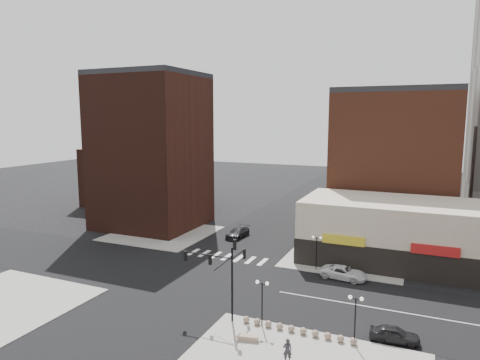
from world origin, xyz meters
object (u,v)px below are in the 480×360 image
at_px(street_lamp_se_a, 262,292).
at_px(pedestrian, 287,350).
at_px(traffic_signal, 224,267).
at_px(dark_sedan_north, 238,233).
at_px(dark_sedan_east, 394,334).
at_px(street_lamp_se_b, 356,308).
at_px(street_lamp_ne, 317,244).
at_px(stone_bench, 248,338).
at_px(white_suv, 344,273).

bearing_deg(street_lamp_se_a, pedestrian, -50.37).
xyz_separation_m(traffic_signal, dark_sedan_north, (-9.81, 25.20, -4.21)).
height_order(traffic_signal, dark_sedan_east, traffic_signal).
bearing_deg(street_lamp_se_b, traffic_signal, 179.18).
relative_size(traffic_signal, street_lamp_ne, 1.87).
relative_size(street_lamp_ne, stone_bench, 2.14).
bearing_deg(dark_sedan_north, street_lamp_se_a, -57.50).
relative_size(street_lamp_se_a, white_suv, 0.79).
relative_size(street_lamp_se_a, pedestrian, 2.21).
xyz_separation_m(white_suv, stone_bench, (-4.78, -17.31, -0.38)).
xyz_separation_m(traffic_signal, street_lamp_se_a, (3.76, -0.17, -1.67)).
height_order(street_lamp_se_b, white_suv, street_lamp_se_b).
distance_m(street_lamp_se_b, stone_bench, 9.16).
distance_m(traffic_signal, pedestrian, 9.69).
height_order(dark_sedan_north, pedestrian, pedestrian).
xyz_separation_m(street_lamp_se_a, white_suv, (4.57, 14.50, -2.56)).
height_order(street_lamp_ne, pedestrian, street_lamp_ne).
height_order(dark_sedan_east, pedestrian, pedestrian).
xyz_separation_m(street_lamp_se_b, white_suv, (-3.43, 14.50, -2.56)).
bearing_deg(street_lamp_se_b, dark_sedan_east, 34.19).
relative_size(traffic_signal, stone_bench, 4.00).
bearing_deg(stone_bench, white_suv, 61.08).
bearing_deg(pedestrian, street_lamp_se_b, -157.64).
xyz_separation_m(white_suv, dark_sedan_east, (6.37, -12.50, -0.05)).
distance_m(street_lamp_se_b, white_suv, 15.12).
bearing_deg(traffic_signal, white_suv, 59.82).
height_order(pedestrian, stone_bench, pedestrian).
bearing_deg(white_suv, traffic_signal, 155.74).
relative_size(traffic_signal, street_lamp_se_a, 1.87).
relative_size(dark_sedan_north, pedestrian, 2.76).
height_order(street_lamp_se_a, dark_sedan_north, street_lamp_se_a).
relative_size(street_lamp_se_b, pedestrian, 2.21).
distance_m(street_lamp_se_a, street_lamp_se_b, 8.00).
xyz_separation_m(dark_sedan_east, pedestrian, (-7.19, -6.53, 0.38)).
height_order(street_lamp_ne, stone_bench, street_lamp_ne).
relative_size(traffic_signal, street_lamp_se_b, 1.87).
height_order(street_lamp_se_a, pedestrian, street_lamp_se_a).
relative_size(street_lamp_ne, white_suv, 0.79).
bearing_deg(pedestrian, street_lamp_se_a, -74.89).
xyz_separation_m(traffic_signal, dark_sedan_east, (14.71, 1.83, -4.28)).
distance_m(traffic_signal, dark_sedan_north, 27.37).
height_order(street_lamp_se_b, pedestrian, street_lamp_se_b).
bearing_deg(street_lamp_se_b, street_lamp_ne, 113.63).
bearing_deg(white_suv, dark_sedan_east, -147.06).
bearing_deg(street_lamp_ne, dark_sedan_east, -54.62).
bearing_deg(dark_sedan_north, white_suv, -26.57).
height_order(traffic_signal, street_lamp_se_a, traffic_signal).
height_order(white_suv, dark_sedan_north, dark_sedan_north).
bearing_deg(white_suv, pedestrian, -176.53).
height_order(dark_sedan_east, stone_bench, dark_sedan_east).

